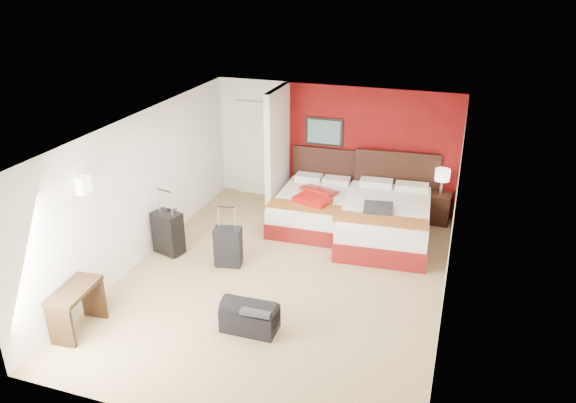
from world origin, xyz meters
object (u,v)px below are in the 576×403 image
at_px(red_suitcase_open, 316,195).
at_px(desk, 77,310).
at_px(duffel_bag, 250,318).
at_px(bed_right, 385,222).
at_px(suitcase_charcoal, 228,248).
at_px(suitcase_navy, 174,239).
at_px(table_lamp, 442,182).
at_px(suitcase_black, 168,234).
at_px(nightstand, 439,208).
at_px(bed_left, 312,209).

height_order(red_suitcase_open, desk, desk).
bearing_deg(duffel_bag, bed_right, 68.00).
xyz_separation_m(bed_right, suitcase_charcoal, (-2.33, -1.80, -0.01)).
bearing_deg(suitcase_navy, duffel_bag, -44.10).
distance_m(table_lamp, duffel_bag, 4.94).
distance_m(suitcase_charcoal, suitcase_navy, 1.15).
xyz_separation_m(table_lamp, suitcase_black, (-4.37, -2.78, -0.48)).
bearing_deg(suitcase_black, nightstand, 48.00).
distance_m(bed_right, duffel_bag, 3.59).
xyz_separation_m(red_suitcase_open, nightstand, (2.24, 0.90, -0.33)).
relative_size(red_suitcase_open, suitcase_navy, 2.01).
bearing_deg(bed_right, suitcase_charcoal, -146.34).
xyz_separation_m(red_suitcase_open, table_lamp, (2.24, 0.90, 0.22)).
height_order(bed_left, bed_right, bed_right).
bearing_deg(red_suitcase_open, duffel_bag, -71.73).
bearing_deg(nightstand, suitcase_navy, -145.97).
height_order(bed_right, suitcase_charcoal, bed_right).
relative_size(nightstand, duffel_bag, 0.78).
xyz_separation_m(bed_right, suitcase_navy, (-3.46, -1.61, -0.11)).
height_order(bed_left, table_lamp, table_lamp).
xyz_separation_m(suitcase_black, desk, (-0.07, -2.36, -0.03)).
bearing_deg(bed_left, desk, -117.45).
height_order(suitcase_black, suitcase_charcoal, suitcase_black).
height_order(nightstand, desk, desk).
bearing_deg(bed_right, desk, -134.90).
distance_m(red_suitcase_open, suitcase_black, 2.85).
relative_size(suitcase_black, suitcase_charcoal, 1.14).
height_order(table_lamp, suitcase_black, table_lamp).
bearing_deg(table_lamp, bed_right, -130.27).
bearing_deg(desk, table_lamp, 44.10).
relative_size(table_lamp, desk, 0.61).
bearing_deg(red_suitcase_open, suitcase_navy, -122.56).
height_order(duffel_bag, desk, desk).
xyz_separation_m(nightstand, suitcase_black, (-4.37, -2.78, 0.07)).
bearing_deg(nightstand, duffel_bag, -114.12).
bearing_deg(table_lamp, suitcase_navy, -148.66).
relative_size(bed_right, suitcase_black, 3.00).
xyz_separation_m(nightstand, suitcase_charcoal, (-3.21, -2.84, 0.03)).
distance_m(nightstand, desk, 6.79).
bearing_deg(bed_left, suitcase_navy, -139.00).
bearing_deg(nightstand, suitcase_charcoal, -135.87).
xyz_separation_m(suitcase_navy, duffel_bag, (2.14, -1.73, -0.03)).
xyz_separation_m(bed_left, duffel_bag, (0.13, -3.57, -0.09)).
bearing_deg(table_lamp, red_suitcase_open, -158.16).
bearing_deg(nightstand, desk, -128.13).
height_order(bed_right, duffel_bag, bed_right).
height_order(nightstand, suitcase_charcoal, suitcase_charcoal).
height_order(red_suitcase_open, nightstand, red_suitcase_open).
height_order(table_lamp, suitcase_navy, table_lamp).
relative_size(red_suitcase_open, desk, 1.08).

